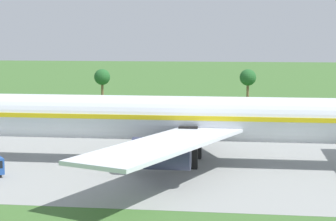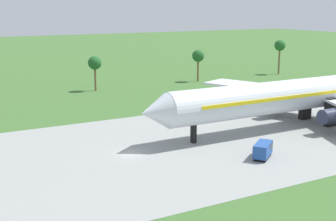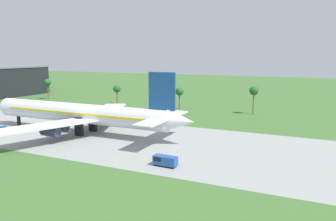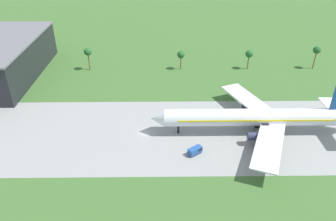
# 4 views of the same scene
# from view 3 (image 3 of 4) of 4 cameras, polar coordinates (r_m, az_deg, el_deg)

# --- Properties ---
(jet_airliner) EXTENTS (72.46, 55.11, 18.96)m
(jet_airliner) POSITION_cam_3_polar(r_m,az_deg,el_deg) (101.63, -14.74, -0.54)
(jet_airliner) COLOR silver
(jet_airliner) RESTS_ON ground_plane
(baggage_tug) EXTENTS (5.21, 2.21, 2.28)m
(baggage_tug) POSITION_cam_3_polar(r_m,az_deg,el_deg) (70.12, -0.62, -8.72)
(baggage_tug) COLOR black
(baggage_tug) RESTS_ON ground_plane
(palm_tree_row) EXTENTS (112.09, 3.60, 11.30)m
(palm_tree_row) POSITION_cam_3_polar(r_m,az_deg,el_deg) (151.61, -4.71, 3.85)
(palm_tree_row) COLOR brown
(palm_tree_row) RESTS_ON ground_plane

